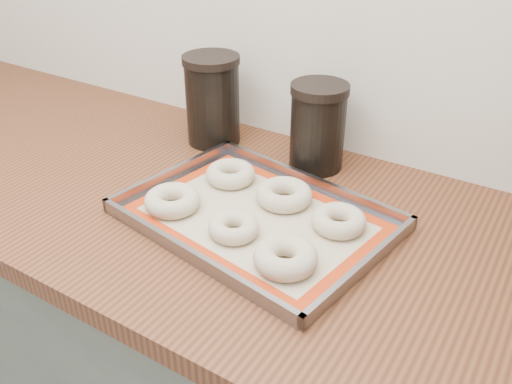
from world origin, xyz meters
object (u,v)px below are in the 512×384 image
Objects in this scene: canister_left at (213,100)px; canister_mid at (318,126)px; baking_tray at (256,217)px; bagel_back_left at (231,174)px; bagel_back_mid at (284,195)px; bagel_front_right at (286,257)px; bagel_front_left at (172,200)px; bagel_back_right at (339,221)px; bagel_front_mid at (234,227)px.

canister_mid is at bearing 3.13° from canister_left.
canister_left reaches higher than baking_tray.
canister_mid is (-0.00, 0.24, 0.08)m from baking_tray.
bagel_back_left is (-0.12, 0.09, 0.01)m from baking_tray.
bagel_back_mid is at bearing -29.57° from canister_left.
bagel_front_right reaches higher than baking_tray.
bagel_front_left is 0.51× the size of canister_left.
canister_mid is (-0.02, 0.17, 0.07)m from bagel_back_mid.
bagel_back_left is at bearing -44.64° from canister_left.
bagel_back_left is 0.26m from bagel_back_right.
bagel_back_mid reaches higher than bagel_back_left.
bagel_back_mid reaches higher than bagel_back_right.
bagel_front_left is 0.57× the size of canister_mid.
bagel_back_left is 1.04× the size of bagel_back_right.
bagel_front_mid is at bearing -94.86° from baking_tray.
bagel_front_mid is 0.83× the size of bagel_back_mid.
baking_tray is at bearing -160.25° from bagel_back_right.
bagel_front_right is 0.56× the size of canister_mid.
bagel_back_mid is 0.18m from canister_mid.
bagel_back_right is at bearing 38.09° from bagel_front_mid.
bagel_front_right is (0.12, -0.03, 0.00)m from bagel_front_mid.
canister_left is (-0.26, 0.23, 0.09)m from baking_tray.
bagel_back_right is at bearing 19.80° from bagel_front_left.
bagel_back_mid is at bearing -83.49° from canister_mid.
baking_tray is at bearing -41.58° from canister_left.
bagel_back_mid is (0.13, -0.01, 0.00)m from bagel_back_left.
baking_tray is 4.80× the size of bagel_back_mid.
bagel_front_right is (0.11, -0.09, 0.02)m from baking_tray.
bagel_front_right is at bearing -70.94° from canister_mid.
canister_mid is at bearing 109.06° from bagel_front_right.
bagel_front_right is 1.03× the size of bagel_back_left.
bagel_front_mid is 0.40m from canister_left.
bagel_back_mid reaches higher than bagel_front_mid.
canister_left reaches higher than bagel_front_mid.
bagel_back_mid is at bearing 81.30° from bagel_front_mid.
bagel_back_mid is (0.02, 0.14, 0.00)m from bagel_front_mid.
bagel_back_mid is (0.02, 0.07, 0.01)m from baking_tray.
bagel_front_mid is 0.44× the size of canister_left.
bagel_front_mid is 0.14m from bagel_back_mid.
bagel_front_left reaches higher than bagel_back_right.
bagel_front_right is at bearing -39.29° from baking_tray.
bagel_front_left reaches higher than bagel_back_left.
baking_tray is at bearing 19.84° from bagel_front_left.
bagel_back_left is (-0.23, 0.18, -0.00)m from bagel_front_right.
canister_mid is at bearing 90.88° from baking_tray.
baking_tray is at bearing 140.71° from bagel_front_right.
bagel_back_right is at bearing -53.75° from canister_mid.
bagel_front_right is 0.19m from bagel_back_mid.
bagel_front_right is at bearing -59.78° from bagel_back_mid.
bagel_front_left is at bearing -160.20° from bagel_back_right.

